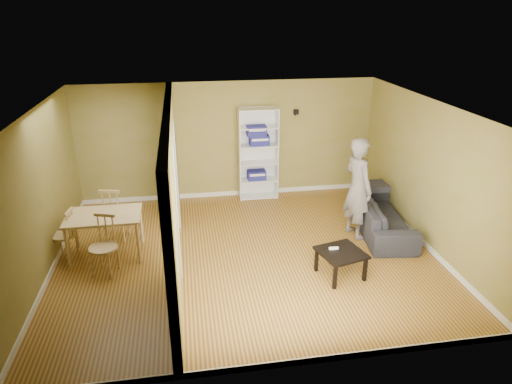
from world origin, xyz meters
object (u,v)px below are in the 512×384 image
chair_near (103,246)px  sofa (382,211)px  chair_left (63,234)px  chair_far (115,212)px  coffee_table (341,255)px  person (359,180)px  bookshelf (258,153)px  dining_table (104,219)px

chair_near → sofa: bearing=26.4°
sofa → chair_left: size_ratio=2.41×
sofa → chair_far: (-5.00, 0.53, 0.11)m
sofa → coffee_table: bearing=144.9°
person → chair_near: 4.58m
coffee_table → sofa: bearing=47.3°
chair_left → sofa: bearing=100.7°
coffee_table → chair_near: bearing=169.4°
coffee_table → chair_near: (-3.75, 0.70, 0.12)m
person → bookshelf: person is taller
dining_table → chair_far: bearing=81.1°
coffee_table → dining_table: size_ratio=0.54×
bookshelf → dining_table: 3.77m
sofa → person: (-0.57, -0.09, 0.71)m
coffee_table → chair_far: chair_far is taller
bookshelf → chair_far: size_ratio=1.96×
person → bookshelf: (-1.50, 2.19, -0.10)m
chair_far → person: bearing=-176.2°
person → coffee_table: size_ratio=3.37×
bookshelf → chair_far: (-2.94, -1.57, -0.50)m
person → coffee_table: 1.69m
chair_far → coffee_table: bearing=164.0°
person → chair_near: bearing=84.1°
dining_table → chair_far: (0.10, 0.64, -0.17)m
person → bookshelf: 2.66m
person → coffee_table: (-0.74, -1.32, -0.75)m
person → dining_table: size_ratio=1.81×
chair_near → chair_far: bearing=105.8°
coffee_table → chair_left: bearing=163.4°
chair_left → chair_near: size_ratio=0.91×
chair_near → chair_far: chair_far is taller
person → dining_table: person is taller
chair_near → person: bearing=26.2°
sofa → coffee_table: size_ratio=3.25×
bookshelf → chair_far: 3.37m
coffee_table → chair_left: 4.70m
sofa → chair_left: 5.81m
sofa → dining_table: size_ratio=1.75×
chair_left → chair_far: 1.01m
bookshelf → chair_left: bearing=-149.9°
person → chair_left: person is taller
sofa → bookshelf: size_ratio=1.06×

